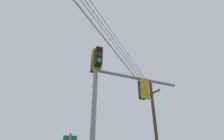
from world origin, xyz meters
TOP-DOWN VIEW (x-y plane):
  - signal_mast_assembly at (-0.18, 1.10)m, footprint 4.40×1.37m
  - utility_pole_wooden at (5.47, 9.69)m, footprint 1.00×2.09m
  - overhead_wire_span at (-1.43, 0.11)m, footprint 13.83×19.19m

SIDE VIEW (x-z plane):
  - signal_mast_assembly at x=-0.18m, z-range 1.45..8.56m
  - utility_pole_wooden at x=5.47m, z-range 0.14..10.51m
  - overhead_wire_span at x=-1.43m, z-range 8.03..9.74m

